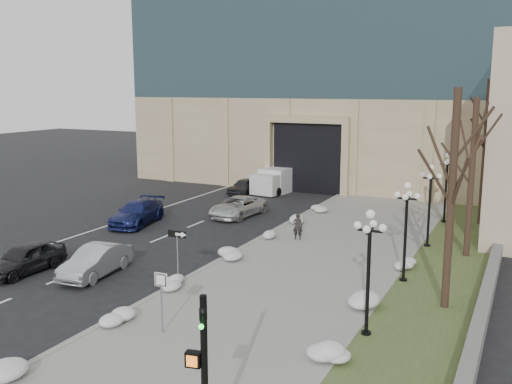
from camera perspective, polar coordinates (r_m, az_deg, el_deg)
ground at (r=20.86m, az=-17.55°, el=-15.64°), size 160.00×160.00×0.00m
sidewalk at (r=30.39m, az=6.13°, el=-6.70°), size 9.00×40.00×0.12m
curb at (r=32.11m, az=-1.47°, el=-5.68°), size 0.30×40.00×0.14m
grass_strip at (r=28.97m, az=18.43°, el=-8.09°), size 4.00×40.00×0.10m
stone_wall at (r=30.63m, az=22.70°, el=-6.77°), size 0.50×30.00×0.70m
car_a at (r=30.32m, az=-22.12°, el=-6.15°), size 1.82×4.33×1.46m
car_b at (r=28.75m, az=-15.74°, el=-6.68°), size 2.01×4.53×1.44m
car_c at (r=38.62m, az=-11.80°, el=-2.07°), size 3.10×5.53×1.51m
car_d at (r=40.08m, az=-1.82°, el=-1.49°), size 2.71×5.16×1.38m
car_e at (r=48.48m, az=-1.20°, el=0.58°), size 1.78×3.94×1.31m
pedestrian at (r=33.69m, az=4.19°, el=-3.45°), size 0.66×0.52×1.58m
box_truck at (r=49.91m, az=2.46°, el=1.28°), size 2.87×6.80×2.10m
one_way_sign at (r=26.03m, az=-7.60°, el=-4.87°), size 0.98×0.27×2.62m
keep_sign at (r=21.26m, az=-9.47°, el=-9.62°), size 0.51×0.08×2.40m
traffic_signal at (r=14.27m, az=-5.32°, el=-18.40°), size 0.74×0.98×4.31m
snow_clump_a at (r=20.03m, az=-23.52°, el=-16.23°), size 1.10×1.60×0.36m
snow_clump_b at (r=22.75m, az=-13.54°, el=-12.35°), size 1.10×1.60×0.36m
snow_clump_c at (r=26.28m, az=-8.26°, el=-8.99°), size 1.10×1.60×0.36m
snow_clump_d at (r=30.23m, az=-2.66°, el=-6.27°), size 1.10×1.60×0.36m
snow_clump_e at (r=33.92m, az=0.64°, el=-4.39°), size 1.10×1.60×0.36m
snow_clump_f at (r=37.59m, az=3.93°, el=-2.93°), size 1.10×1.60×0.36m
snow_clump_g at (r=41.41m, az=6.18°, el=-1.71°), size 1.10×1.60×0.36m
snow_clump_h at (r=19.52m, az=6.87°, el=-16.12°), size 1.10×1.60×0.36m
snow_clump_i at (r=24.50m, az=10.44°, el=-10.53°), size 1.10×1.60×0.36m
snow_clump_j at (r=29.62m, az=14.26°, el=-6.95°), size 1.10×1.60×0.36m
lamppost_a at (r=20.84m, az=11.23°, el=-6.28°), size 1.18×1.18×4.76m
lamppost_b at (r=26.99m, az=14.79°, el=-2.58°), size 1.18×1.18×4.76m
lamppost_c at (r=33.26m, az=17.00°, el=-0.25°), size 1.18×1.18×4.76m
lamppost_d at (r=39.62m, az=18.51°, el=1.33°), size 1.18×1.18×4.76m
tree_near at (r=23.73m, az=19.11°, el=2.19°), size 3.20×3.20×9.00m
tree_mid at (r=31.67m, az=20.88°, el=3.44°), size 3.20×3.20×8.50m
tree_far at (r=39.55m, az=22.04°, el=5.59°), size 3.20×3.20×9.50m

